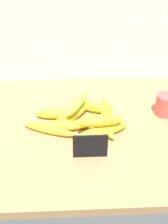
# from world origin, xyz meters

# --- Properties ---
(counter_top) EXTENTS (1.10, 0.76, 0.03)m
(counter_top) POSITION_xyz_m (0.00, 0.00, 0.01)
(counter_top) COLOR #A37C50
(counter_top) RESTS_ON ground
(back_wall) EXTENTS (1.30, 0.02, 0.70)m
(back_wall) POSITION_xyz_m (0.00, 0.39, 0.35)
(back_wall) COLOR beige
(back_wall) RESTS_ON ground
(chalkboard_sign) EXTENTS (0.11, 0.02, 0.08)m
(chalkboard_sign) POSITION_xyz_m (-0.05, -0.18, 0.07)
(chalkboard_sign) COLOR black
(chalkboard_sign) RESTS_ON counter_top
(coffee_mug) EXTENTS (0.09, 0.08, 0.08)m
(coffee_mug) POSITION_xyz_m (0.26, 0.06, 0.07)
(coffee_mug) COLOR #E44C47
(coffee_mug) RESTS_ON counter_top
(banana_0) EXTENTS (0.04, 0.20, 0.03)m
(banana_0) POSITION_xyz_m (0.02, 0.06, 0.05)
(banana_0) COLOR #AD9625
(banana_0) RESTS_ON counter_top
(banana_1) EXTENTS (0.11, 0.21, 0.04)m
(banana_1) POSITION_xyz_m (-0.09, 0.07, 0.05)
(banana_1) COLOR yellow
(banana_1) RESTS_ON counter_top
(banana_2) EXTENTS (0.17, 0.11, 0.04)m
(banana_2) POSITION_xyz_m (-0.02, 0.09, 0.05)
(banana_2) COLOR yellow
(banana_2) RESTS_ON counter_top
(banana_3) EXTENTS (0.16, 0.04, 0.04)m
(banana_3) POSITION_xyz_m (-0.16, 0.05, 0.05)
(banana_3) COLOR gold
(banana_3) RESTS_ON counter_top
(banana_4) EXTENTS (0.08, 0.19, 0.04)m
(banana_4) POSITION_xyz_m (0.02, 0.01, 0.05)
(banana_4) COLOR gold
(banana_4) RESTS_ON counter_top
(banana_5) EXTENTS (0.08, 0.16, 0.03)m
(banana_5) POSITION_xyz_m (0.01, -0.04, 0.05)
(banana_5) COLOR yellow
(banana_5) RESTS_ON counter_top
(banana_6) EXTENTS (0.20, 0.11, 0.03)m
(banana_6) POSITION_xyz_m (-0.19, -0.05, 0.05)
(banana_6) COLOR yellow
(banana_6) RESTS_ON counter_top
(banana_7) EXTENTS (0.17, 0.17, 0.04)m
(banana_7) POSITION_xyz_m (-0.11, 0.02, 0.05)
(banana_7) COLOR yellow
(banana_7) RESTS_ON counter_top
(banana_8) EXTENTS (0.20, 0.03, 0.03)m
(banana_8) POSITION_xyz_m (-0.14, -0.03, 0.05)
(banana_8) COLOR yellow
(banana_8) RESTS_ON counter_top
(banana_9) EXTENTS (0.20, 0.12, 0.04)m
(banana_9) POSITION_xyz_m (-0.00, -0.07, 0.05)
(banana_9) COLOR yellow
(banana_9) RESTS_ON counter_top
(banana_10) EXTENTS (0.16, 0.10, 0.04)m
(banana_10) POSITION_xyz_m (-0.06, -0.01, 0.05)
(banana_10) COLOR yellow
(banana_10) RESTS_ON counter_top
(banana_11) EXTENTS (0.11, 0.18, 0.04)m
(banana_11) POSITION_xyz_m (-0.08, 0.06, 0.09)
(banana_11) COLOR #94BA3C
(banana_11) RESTS_ON banana_1
(banana_12) EXTENTS (0.16, 0.05, 0.04)m
(banana_12) POSITION_xyz_m (-0.01, -0.07, 0.09)
(banana_12) COLOR yellow
(banana_12) RESTS_ON banana_9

